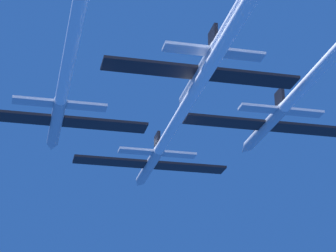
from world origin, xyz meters
The scene contains 3 objects.
jet_lead centered at (0.54, -15.21, -0.63)m, with size 19.96×58.24×3.31m.
jet_left_wing centered at (-12.48, -30.25, -0.93)m, with size 19.96×63.15×3.31m.
jet_right_wing centered at (12.04, -29.69, 0.79)m, with size 19.96×62.38×3.31m.
Camera 1 is at (-15.94, -83.63, -30.47)m, focal length 74.12 mm.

